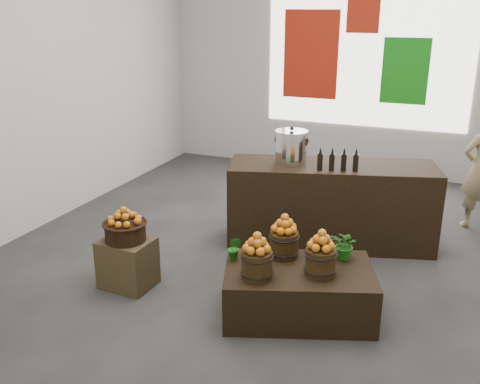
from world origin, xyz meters
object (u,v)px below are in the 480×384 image
at_px(display_table, 298,291).
at_px(counter, 331,204).
at_px(wicker_basket, 125,232).
at_px(crate, 128,263).
at_px(stock_pot_left, 291,148).

xyz_separation_m(display_table, counter, (-0.11, 1.64, 0.25)).
bearing_deg(counter, wicker_basket, -148.09).
relative_size(crate, counter, 0.21).
bearing_deg(counter, crate, -148.09).
bearing_deg(crate, stock_pot_left, 55.25).
bearing_deg(counter, stock_pot_left, 180.00).
bearing_deg(wicker_basket, stock_pot_left, 55.25).
xyz_separation_m(crate, counter, (1.60, 1.78, 0.23)).
bearing_deg(wicker_basket, counter, 48.06).
distance_m(crate, display_table, 1.71).
distance_m(crate, counter, 2.41).
bearing_deg(display_table, stock_pot_left, 90.86).
height_order(crate, display_table, crate).
xyz_separation_m(wicker_basket, stock_pot_left, (1.14, 1.65, 0.55)).
relative_size(display_table, stock_pot_left, 3.64).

